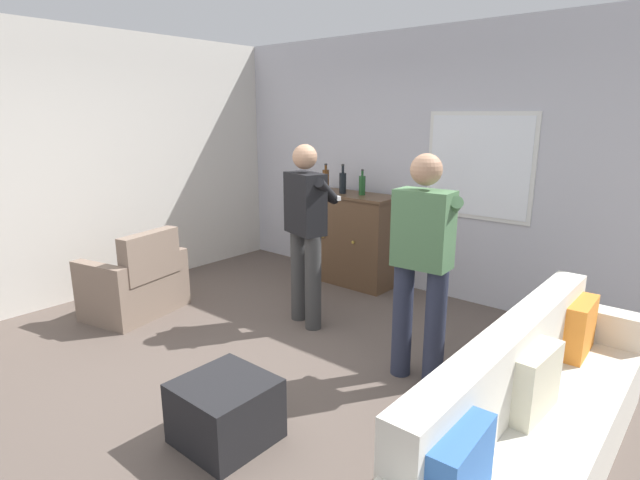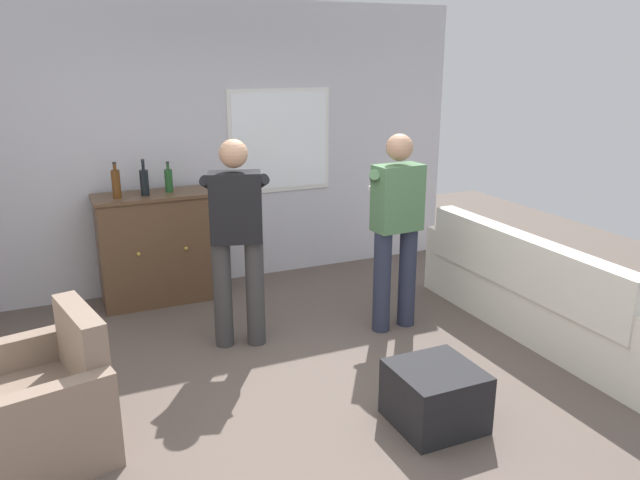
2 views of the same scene
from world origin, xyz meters
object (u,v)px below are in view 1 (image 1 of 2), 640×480
object	(u,v)px
bottle_wine_green	(362,185)
person_standing_left	(306,227)
couch	(534,427)
bottle_spirits_clear	(326,180)
bottle_liquor_amber	(343,182)
ottoman	(225,411)
armchair	(136,285)
person_standing_right	(422,259)
sideboard_cabinet	(350,238)

from	to	relation	value
bottle_wine_green	person_standing_left	size ratio (longest dim) A/B	0.17
bottle_wine_green	person_standing_left	distance (m)	1.29
couch	bottle_spirits_clear	world-z (taller)	bottle_spirits_clear
bottle_liquor_amber	person_standing_left	bearing A→B (deg)	-66.99
bottle_wine_green	ottoman	xyz separation A→B (m)	(1.07, -2.87, -0.97)
couch	armchair	bearing A→B (deg)	-178.72
bottle_wine_green	person_standing_right	world-z (taller)	person_standing_right
bottle_liquor_amber	ottoman	size ratio (longest dim) A/B	0.63
sideboard_cabinet	person_standing_left	size ratio (longest dim) A/B	0.66
sideboard_cabinet	person_standing_right	world-z (taller)	person_standing_right
bottle_spirits_clear	bottle_wine_green	bearing A→B (deg)	7.57
person_standing_right	person_standing_left	bearing A→B (deg)	170.20
armchair	couch	bearing A→B (deg)	1.28
bottle_spirits_clear	person_standing_left	size ratio (longest dim) A/B	0.19
bottle_wine_green	bottle_liquor_amber	distance (m)	0.24
ottoman	armchair	bearing A→B (deg)	162.18
couch	sideboard_cabinet	size ratio (longest dim) A/B	2.34
couch	person_standing_left	xyz separation A→B (m)	(-2.33, 0.82, 0.59)
bottle_spirits_clear	person_standing_right	distance (m)	2.50
sideboard_cabinet	bottle_liquor_amber	size ratio (longest dim) A/B	3.34
bottle_spirits_clear	person_standing_left	distance (m)	1.42
sideboard_cabinet	bottle_wine_green	bearing A→B (deg)	6.05
bottle_liquor_amber	person_standing_left	size ratio (longest dim) A/B	0.20
bottle_wine_green	bottle_liquor_amber	size ratio (longest dim) A/B	0.86
sideboard_cabinet	bottle_wine_green	world-z (taller)	bottle_wine_green
couch	sideboard_cabinet	distance (m)	3.43
bottle_wine_green	bottle_liquor_amber	xyz separation A→B (m)	(-0.23, -0.06, 0.01)
couch	ottoman	size ratio (longest dim) A/B	4.96
couch	bottle_liquor_amber	xyz separation A→B (m)	(-2.83, 2.00, 0.83)
armchair	bottle_liquor_amber	distance (m)	2.46
bottle_liquor_amber	bottle_spirits_clear	bearing A→B (deg)	-178.66
bottle_spirits_clear	sideboard_cabinet	bearing A→B (deg)	8.23
bottle_wine_green	bottle_spirits_clear	world-z (taller)	bottle_spirits_clear
sideboard_cabinet	bottle_liquor_amber	bearing A→B (deg)	-153.64
person_standing_right	bottle_liquor_amber	bearing A→B (deg)	142.13
person_standing_right	sideboard_cabinet	bearing A→B (deg)	139.95
sideboard_cabinet	ottoman	bearing A→B (deg)	-67.02
sideboard_cabinet	ottoman	distance (m)	3.12
ottoman	person_standing_right	xyz separation A→B (m)	(0.52, 1.40, 0.74)
armchair	person_standing_left	distance (m)	1.83
bottle_wine_green	sideboard_cabinet	bearing A→B (deg)	-173.95
bottle_liquor_amber	sideboard_cabinet	bearing A→B (deg)	26.36
sideboard_cabinet	bottle_liquor_amber	world-z (taller)	bottle_liquor_amber
armchair	sideboard_cabinet	bearing A→B (deg)	64.05
bottle_wine_green	person_standing_right	distance (m)	2.17
bottle_liquor_amber	bottle_spirits_clear	size ratio (longest dim) A/B	1.03
armchair	person_standing_right	xyz separation A→B (m)	(2.76, 0.68, 0.65)
bottle_spirits_clear	armchair	bearing A→B (deg)	-108.72
armchair	bottle_spirits_clear	xyz separation A→B (m)	(0.71, 2.08, 0.90)
sideboard_cabinet	person_standing_right	bearing A→B (deg)	-40.05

